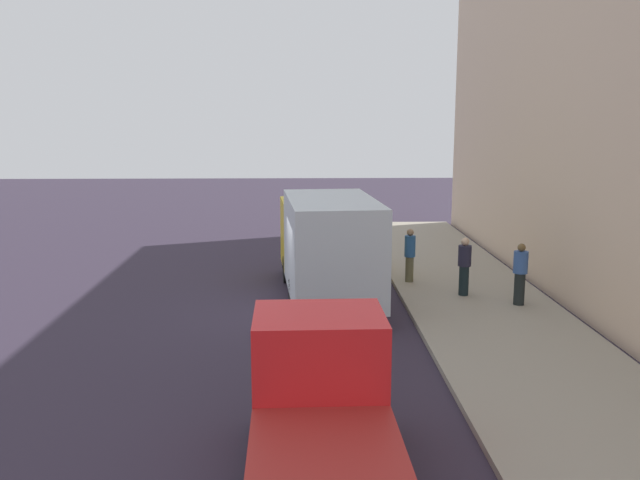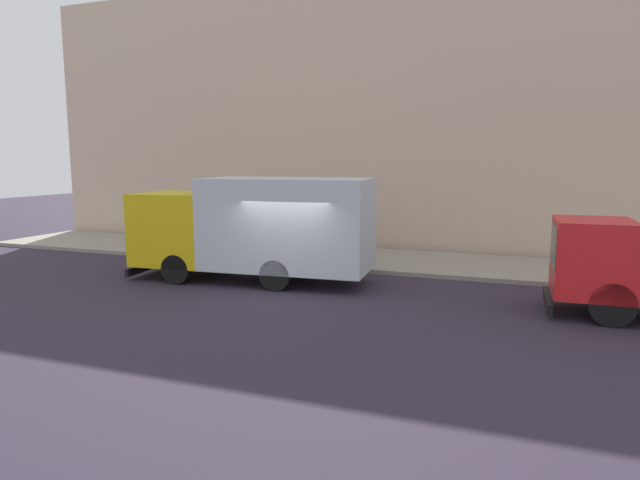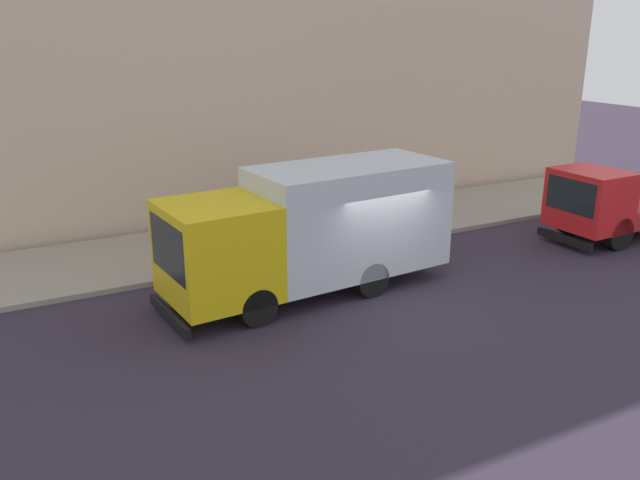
{
  "view_description": "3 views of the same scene",
  "coord_description": "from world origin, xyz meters",
  "px_view_note": "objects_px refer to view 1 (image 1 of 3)",
  "views": [
    {
      "loc": [
        0.09,
        -17.92,
        5.34
      ],
      "look_at": [
        0.64,
        1.69,
        1.71
      ],
      "focal_mm": 38.15,
      "sensor_mm": 36.0,
      "label": 1
    },
    {
      "loc": [
        -13.66,
        -6.03,
        3.63
      ],
      "look_at": [
        1.67,
        -0.3,
        1.22
      ],
      "focal_mm": 30.76,
      "sensor_mm": 36.0,
      "label": 2
    },
    {
      "loc": [
        -12.68,
        8.4,
        6.3
      ],
      "look_at": [
        1.24,
        1.06,
        1.16
      ],
      "focal_mm": 36.85,
      "sensor_mm": 36.0,
      "label": 3
    }
  ],
  "objects_px": {
    "small_flatbed_truck": "(323,413)",
    "pedestrian_walking": "(464,265)",
    "pedestrian_third": "(520,273)",
    "pedestrian_standing": "(410,254)",
    "large_utility_truck": "(327,243)"
  },
  "relations": [
    {
      "from": "pedestrian_standing",
      "to": "small_flatbed_truck",
      "type": "bearing_deg",
      "value": 163.16
    },
    {
      "from": "small_flatbed_truck",
      "to": "pedestrian_walking",
      "type": "height_order",
      "value": "small_flatbed_truck"
    },
    {
      "from": "small_flatbed_truck",
      "to": "pedestrian_walking",
      "type": "bearing_deg",
      "value": 64.63
    },
    {
      "from": "pedestrian_walking",
      "to": "pedestrian_third",
      "type": "relative_size",
      "value": 0.99
    },
    {
      "from": "small_flatbed_truck",
      "to": "pedestrian_walking",
      "type": "xyz_separation_m",
      "value": [
        4.44,
        9.89,
        -0.03
      ]
    },
    {
      "from": "pedestrian_walking",
      "to": "pedestrian_third",
      "type": "distance_m",
      "value": 1.67
    },
    {
      "from": "pedestrian_walking",
      "to": "pedestrian_third",
      "type": "bearing_deg",
      "value": -45.37
    },
    {
      "from": "large_utility_truck",
      "to": "pedestrian_standing",
      "type": "relative_size",
      "value": 4.37
    },
    {
      "from": "pedestrian_standing",
      "to": "pedestrian_third",
      "type": "distance_m",
      "value": 3.78
    },
    {
      "from": "pedestrian_standing",
      "to": "pedestrian_third",
      "type": "bearing_deg",
      "value": -137.76
    },
    {
      "from": "pedestrian_third",
      "to": "small_flatbed_truck",
      "type": "bearing_deg",
      "value": 50.76
    },
    {
      "from": "pedestrian_standing",
      "to": "pedestrian_third",
      "type": "xyz_separation_m",
      "value": [
        2.63,
        -2.72,
        0.01
      ]
    },
    {
      "from": "large_utility_truck",
      "to": "pedestrian_standing",
      "type": "bearing_deg",
      "value": 23.65
    },
    {
      "from": "large_utility_truck",
      "to": "small_flatbed_truck",
      "type": "bearing_deg",
      "value": -97.09
    },
    {
      "from": "pedestrian_standing",
      "to": "pedestrian_third",
      "type": "height_order",
      "value": "pedestrian_third"
    }
  ]
}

